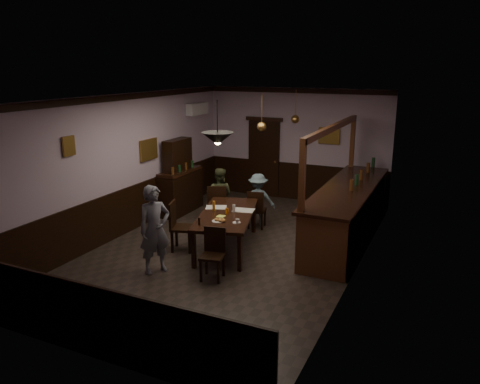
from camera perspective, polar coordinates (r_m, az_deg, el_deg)
The scene contains 31 objects.
room at distance 9.02m, azimuth -1.24°, elevation 1.98°, with size 5.01×8.01×3.01m.
dining_table at distance 9.24m, azimuth -1.65°, elevation -2.94°, with size 1.58×2.39×0.75m.
chair_far_left at distance 10.56m, azimuth -2.78°, elevation -1.48°, with size 0.56×0.56×0.97m.
chair_far_right at distance 10.45m, azimuth 1.98°, elevation -1.96°, with size 0.44×0.44×0.87m.
chair_near at distance 8.09m, azimuth -3.27°, elevation -7.18°, with size 0.45×0.45×0.89m.
chair_side at distance 9.31m, azimuth -7.53°, elevation -3.87°, with size 0.54×0.54×0.99m.
person_standing at distance 8.32m, azimuth -10.36°, elevation -4.52°, with size 0.58×0.38×1.58m, color slate.
person_seated_left at distance 10.79m, azimuth -2.55°, elevation -0.45°, with size 0.63×0.49×1.31m, color #434B2D.
person_seated_right at distance 10.67m, azimuth 2.21°, elevation -0.91°, with size 0.78×0.45×1.20m, color slate.
newspaper_left at distance 9.57m, azimuth -2.92°, elevation -1.87°, with size 0.42×0.30×0.01m, color silver.
newspaper_right at distance 9.37m, azimuth 0.43°, elevation -2.23°, with size 0.42×0.30×0.01m, color silver.
napkin at distance 9.02m, azimuth -2.34°, elevation -2.96°, with size 0.15×0.15×0.00m, color #E4EF58.
saucer at distance 8.64m, azimuth -0.42°, elevation -3.75°, with size 0.15×0.15×0.01m, color white.
coffee_cup at distance 8.60m, azimuth -0.34°, elevation -3.54°, with size 0.08×0.08×0.07m, color white.
pastry_plate at distance 8.72m, azimuth -2.73°, elevation -3.57°, with size 0.22×0.22×0.01m, color white.
pastry_ring_a at distance 8.74m, azimuth -2.73°, elevation -3.35°, with size 0.13×0.13×0.04m, color #C68C47.
pastry_ring_b at distance 8.69m, azimuth -2.22°, elevation -3.45°, with size 0.13×0.13×0.04m, color #C68C47.
soda_can at distance 9.14m, azimuth -1.59°, elevation -2.33°, with size 0.07×0.07×0.12m, color orange.
beer_glass at distance 9.34m, azimuth -3.21°, elevation -1.71°, with size 0.06×0.06×0.20m, color #BF721E.
water_glass at distance 9.25m, azimuth -0.75°, elevation -2.01°, with size 0.06×0.06×0.15m, color silver.
pepper_mill at distance 8.55m, azimuth -5.00°, elevation -3.56°, with size 0.04×0.04×0.14m, color black.
sideboard at distance 11.67m, azimuth -7.35°, elevation 1.06°, with size 0.49×1.38×1.83m.
bar_counter at distance 10.02m, azimuth 12.97°, elevation -2.35°, with size 1.00×4.28×2.40m.
door_back at distance 13.00m, azimuth 2.92°, elevation 4.06°, with size 0.90×0.06×2.10m, color black.
ac_unit at distance 12.52m, azimuth -5.23°, elevation 10.06°, with size 0.20×0.85×0.30m.
picture_left_small at distance 9.04m, azimuth -20.15°, elevation 5.28°, with size 0.04×0.28×0.36m.
picture_left_large at distance 10.91m, azimuth -11.06°, elevation 5.10°, with size 0.04×0.62×0.48m.
picture_back at distance 12.33m, azimuth 10.81°, elevation 6.73°, with size 0.55×0.04×0.42m.
pendant_iron at distance 8.09m, azimuth -2.75°, elevation 6.52°, with size 0.56×0.56×0.77m.
pendant_brass_mid at distance 10.04m, azimuth 2.65°, elevation 7.96°, with size 0.20×0.20×0.81m.
pendant_brass_far at distance 11.50m, azimuth 6.75°, elevation 8.80°, with size 0.20×0.20×0.81m.
Camera 1 is at (3.89, -7.87, 3.57)m, focal length 35.00 mm.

